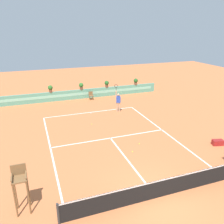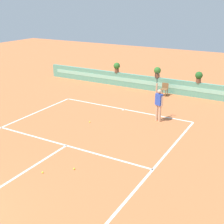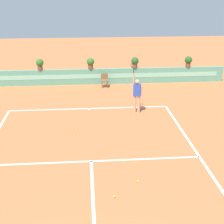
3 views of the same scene
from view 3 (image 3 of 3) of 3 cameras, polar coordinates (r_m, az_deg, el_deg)
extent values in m
plane|color=#C66B3D|center=(11.96, -3.58, -9.50)|extent=(60.00, 60.00, 0.00)
cube|color=white|center=(17.27, -4.05, 0.61)|extent=(8.22, 0.10, 0.01)
cube|color=white|center=(12.30, -3.63, -8.53)|extent=(8.22, 0.10, 0.01)
cube|color=white|center=(9.66, -3.17, -18.05)|extent=(0.10, 6.40, 0.01)
cube|color=white|center=(12.63, 15.62, -8.50)|extent=(0.10, 11.89, 0.01)
cube|color=white|center=(17.18, -4.04, 0.49)|extent=(0.10, 0.20, 0.01)
cube|color=#599E84|center=(21.40, -4.27, 6.14)|extent=(18.00, 0.20, 1.00)
cube|color=#87CCB2|center=(21.29, -4.28, 6.20)|extent=(17.10, 0.01, 0.28)
cylinder|color=brown|center=(20.56, -1.74, 4.75)|extent=(0.05, 0.05, 0.45)
cylinder|color=brown|center=(20.58, -0.75, 4.78)|extent=(0.05, 0.05, 0.45)
cylinder|color=brown|center=(20.90, -1.79, 5.03)|extent=(0.05, 0.05, 0.45)
cylinder|color=brown|center=(20.92, -0.82, 5.05)|extent=(0.05, 0.05, 0.45)
cube|color=brown|center=(20.67, -1.28, 5.56)|extent=(0.44, 0.44, 0.04)
cube|color=brown|center=(20.81, -1.32, 6.24)|extent=(0.44, 0.04, 0.36)
cylinder|color=tan|center=(16.60, 4.66, 1.35)|extent=(0.14, 0.14, 0.90)
cylinder|color=tan|center=(16.64, 3.98, 1.41)|extent=(0.14, 0.14, 0.90)
cube|color=#2D4CB7|center=(16.38, 4.39, 3.85)|extent=(0.41, 0.33, 0.60)
sphere|color=tan|center=(16.25, 4.44, 5.29)|extent=(0.22, 0.22, 0.22)
cylinder|color=tan|center=(16.25, 3.75, 5.75)|extent=(0.09, 0.09, 0.55)
cylinder|color=black|center=(16.14, 3.79, 7.19)|extent=(0.04, 0.04, 0.24)
torus|color=#262626|center=(16.08, 3.81, 8.08)|extent=(0.30, 0.13, 0.31)
cylinder|color=tan|center=(16.36, 5.15, 3.61)|extent=(0.09, 0.09, 0.50)
sphere|color=#CCE033|center=(10.41, 0.38, -14.51)|extent=(0.07, 0.07, 0.07)
sphere|color=#CCE033|center=(11.15, 4.52, -11.85)|extent=(0.07, 0.07, 0.07)
sphere|color=#CCE033|center=(14.75, -6.23, -3.13)|extent=(0.07, 0.07, 0.07)
cylinder|color=brown|center=(21.44, -12.38, 7.49)|extent=(0.32, 0.32, 0.28)
sphere|color=#2D6B28|center=(21.36, -12.46, 8.39)|extent=(0.48, 0.48, 0.48)
cylinder|color=brown|center=(22.27, 13.07, 7.96)|extent=(0.32, 0.32, 0.28)
sphere|color=#235B23|center=(22.20, 13.14, 8.82)|extent=(0.48, 0.48, 0.48)
cylinder|color=brown|center=(21.48, 3.99, 7.97)|extent=(0.32, 0.32, 0.28)
sphere|color=#235B23|center=(21.40, 4.01, 8.86)|extent=(0.48, 0.48, 0.48)
cylinder|color=brown|center=(21.25, -3.74, 7.82)|extent=(0.32, 0.32, 0.28)
sphere|color=#2D6B28|center=(21.17, -3.76, 8.73)|extent=(0.48, 0.48, 0.48)
camera|label=1|loc=(5.81, -129.85, -1.45)|focal=37.28mm
camera|label=2|loc=(7.97, 77.99, 3.87)|focal=49.05mm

